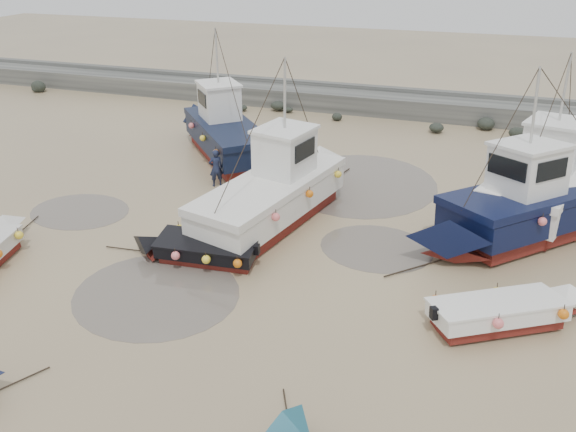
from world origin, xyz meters
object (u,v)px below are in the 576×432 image
at_px(dinghy_3, 510,310).
at_px(cabin_boat_2, 534,205).
at_px(cabin_boat_1, 280,188).
at_px(person, 217,186).
at_px(dinghy_4, 198,245).
at_px(cabin_boat_0, 223,129).
at_px(cabin_boat_3, 548,178).

relative_size(dinghy_3, cabin_boat_2, 0.63).
relative_size(dinghy_3, cabin_boat_1, 0.53).
bearing_deg(person, dinghy_4, 69.02).
height_order(cabin_boat_0, cabin_boat_3, same).
relative_size(dinghy_4, cabin_boat_1, 0.55).
bearing_deg(cabin_boat_3, dinghy_4, -124.82).
bearing_deg(dinghy_4, person, 14.39).
relative_size(dinghy_3, cabin_boat_3, 0.56).
xyz_separation_m(dinghy_3, cabin_boat_1, (-8.51, 4.51, 0.78)).
distance_m(cabin_boat_2, person, 13.20).
xyz_separation_m(dinghy_4, person, (-2.17, 6.17, -0.55)).
relative_size(cabin_boat_2, cabin_boat_3, 0.89).
distance_m(dinghy_3, cabin_boat_2, 6.09).
distance_m(dinghy_3, person, 14.04).
xyz_separation_m(dinghy_3, cabin_boat_3, (1.50, 8.84, 0.79)).
bearing_deg(cabin_boat_1, cabin_boat_0, 143.87).
relative_size(cabin_boat_0, cabin_boat_3, 0.85).
relative_size(cabin_boat_1, cabin_boat_2, 1.19).
bearing_deg(dinghy_3, cabin_boat_0, -158.32).
height_order(cabin_boat_0, person, cabin_boat_0).
distance_m(dinghy_3, cabin_boat_0, 17.37).
height_order(dinghy_3, cabin_boat_2, cabin_boat_2).
relative_size(dinghy_3, dinghy_4, 0.97).
distance_m(dinghy_4, person, 6.57).
relative_size(dinghy_4, cabin_boat_2, 0.65).
distance_m(cabin_boat_1, cabin_boat_2, 9.44).
bearing_deg(dinghy_4, cabin_boat_1, -27.36).
xyz_separation_m(cabin_boat_0, cabin_boat_1, (5.19, -6.14, -0.01)).
height_order(dinghy_4, person, dinghy_4).
bearing_deg(cabin_boat_2, dinghy_4, 71.45).
relative_size(dinghy_4, cabin_boat_3, 0.57).
xyz_separation_m(cabin_boat_3, person, (-13.79, -2.09, -1.34)).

